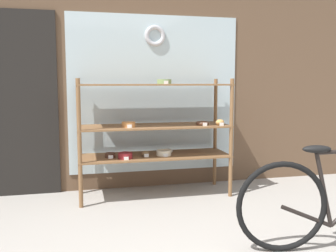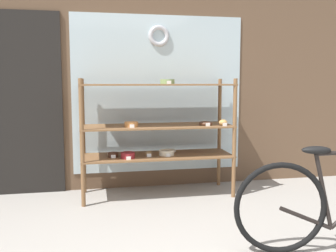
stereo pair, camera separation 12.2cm
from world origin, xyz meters
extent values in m
cube|color=brown|center=(0.00, 2.85, 1.96)|extent=(6.38, 0.08, 3.92)
cube|color=silver|center=(0.20, 2.80, 1.15)|extent=(2.09, 0.02, 1.90)
cube|color=black|center=(-1.36, 2.79, 1.05)|extent=(0.84, 0.03, 2.10)
torus|color=#B7B7BC|center=(0.20, 2.78, 1.85)|extent=(0.26, 0.06, 0.26)
cylinder|color=brown|center=(-0.71, 2.18, 0.67)|extent=(0.04, 0.04, 1.34)
cylinder|color=brown|center=(0.95, 2.18, 0.67)|extent=(0.04, 0.04, 1.34)
cylinder|color=brown|center=(-0.71, 2.69, 0.67)|extent=(0.04, 0.04, 1.34)
cylinder|color=brown|center=(0.95, 2.69, 0.67)|extent=(0.04, 0.04, 1.34)
cube|color=brown|center=(0.12, 2.43, 0.46)|extent=(1.71, 0.55, 0.02)
cube|color=brown|center=(0.12, 2.43, 0.80)|extent=(1.71, 0.55, 0.02)
cube|color=brown|center=(0.12, 2.43, 1.27)|extent=(1.71, 0.55, 0.02)
torus|color=#4C2D1E|center=(0.66, 2.33, 0.83)|extent=(0.16, 0.16, 0.04)
cube|color=white|center=(0.66, 2.24, 0.83)|extent=(0.05, 0.00, 0.04)
cylinder|color=#422619|center=(-0.39, 2.41, 0.49)|extent=(0.12, 0.12, 0.05)
cube|color=white|center=(-0.39, 2.34, 0.49)|extent=(0.05, 0.00, 0.04)
ellipsoid|color=brown|center=(0.01, 2.38, 0.50)|extent=(0.08, 0.07, 0.06)
cube|color=white|center=(0.01, 2.33, 0.49)|extent=(0.05, 0.00, 0.04)
cylinder|color=#7A995B|center=(0.24, 2.46, 1.30)|extent=(0.16, 0.16, 0.05)
cube|color=white|center=(0.24, 2.37, 1.30)|extent=(0.05, 0.00, 0.04)
cylinder|color=beige|center=(0.22, 2.39, 0.50)|extent=(0.17, 0.17, 0.06)
cube|color=white|center=(0.22, 2.30, 0.49)|extent=(0.05, 0.00, 0.04)
cylinder|color=#C67F42|center=(-0.19, 2.34, 0.84)|extent=(0.15, 0.15, 0.06)
cube|color=white|center=(-0.19, 2.26, 0.83)|extent=(0.05, 0.00, 0.04)
ellipsoid|color=tan|center=(0.85, 2.27, 0.85)|extent=(0.10, 0.08, 0.07)
cube|color=white|center=(0.85, 2.21, 0.83)|extent=(0.05, 0.00, 0.04)
cylinder|color=maroon|center=(-0.23, 2.31, 0.50)|extent=(0.16, 0.16, 0.07)
cube|color=white|center=(-0.23, 2.22, 0.49)|extent=(0.05, 0.00, 0.04)
torus|color=beige|center=(0.29, 2.56, 0.49)|extent=(0.14, 0.14, 0.03)
cube|color=white|center=(0.29, 2.48, 0.49)|extent=(0.05, 0.00, 0.04)
torus|color=black|center=(0.78, 0.78, 0.35)|extent=(0.71, 0.17, 0.71)
cylinder|color=black|center=(1.10, 0.72, 0.48)|extent=(0.17, 0.06, 0.58)
cylinder|color=black|center=(0.97, 0.74, 0.27)|extent=(0.40, 0.10, 0.19)
ellipsoid|color=black|center=(1.03, 0.73, 0.80)|extent=(0.23, 0.13, 0.06)
camera|label=1|loc=(-0.71, -1.70, 1.30)|focal=40.00mm
camera|label=2|loc=(-0.59, -1.73, 1.30)|focal=40.00mm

